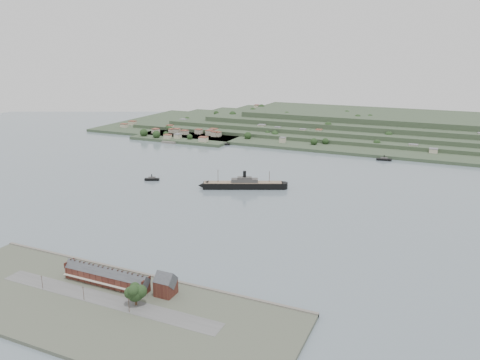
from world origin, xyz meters
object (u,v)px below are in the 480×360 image
at_px(gabled_building, 166,285).
at_px(steamship, 241,185).
at_px(terrace_row, 107,277).
at_px(fig_tree, 135,292).
at_px(tugboat, 152,179).

height_order(gabled_building, steamship, steamship).
bearing_deg(terrace_row, fig_tree, -22.49).
relative_size(tugboat, fig_tree, 1.23).
height_order(tugboat, fig_tree, fig_tree).
distance_m(terrace_row, fig_tree, 31.77).
height_order(gabled_building, tugboat, gabled_building).
xyz_separation_m(terrace_row, fig_tree, (29.23, -12.10, 2.90)).
bearing_deg(terrace_row, tugboat, 117.93).
height_order(steamship, tugboat, steamship).
distance_m(tugboat, fig_tree, 250.18).
relative_size(steamship, fig_tree, 6.55).
xyz_separation_m(gabled_building, steamship, (-46.99, 206.64, -4.27)).
bearing_deg(steamship, terrace_row, -87.42).
bearing_deg(terrace_row, gabled_building, 6.12).
xyz_separation_m(tugboat, fig_tree, (134.54, -210.77, 8.08)).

